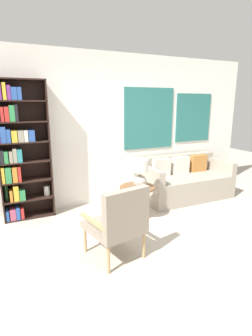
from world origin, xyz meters
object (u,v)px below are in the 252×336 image
object	(u,v)px
bookshelf	(18,150)
side_table	(137,190)
armchair	(119,220)
table_lamp	(140,173)
couch	(184,181)

from	to	relation	value
bookshelf	side_table	xyz separation A→B (m)	(1.66, -0.83, -0.64)
armchair	side_table	xyz separation A→B (m)	(0.71, 0.93, -0.02)
armchair	table_lamp	size ratio (longest dim) A/B	2.03
table_lamp	couch	bearing A→B (deg)	25.18
bookshelf	couch	distance (m)	3.11
armchair	side_table	distance (m)	1.17
armchair	side_table	world-z (taller)	armchair
armchair	table_lamp	xyz separation A→B (m)	(0.72, 0.86, 0.28)
side_table	table_lamp	bearing A→B (deg)	-84.58
bookshelf	armchair	world-z (taller)	bookshelf
bookshelf	table_lamp	bearing A→B (deg)	-28.22
armchair	table_lamp	distance (m)	1.16
bookshelf	armchair	bearing A→B (deg)	-61.49
bookshelf	side_table	distance (m)	1.97
couch	table_lamp	bearing A→B (deg)	-154.82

